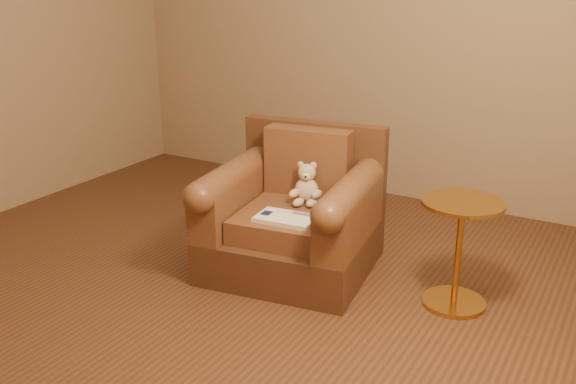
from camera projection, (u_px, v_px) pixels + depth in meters
The scene contains 5 objects.
floor at pixel (205, 292), 3.47m from camera, with size 4.00×4.00×0.00m, color #502F1B.
armchair at pixel (294, 217), 3.68m from camera, with size 0.99×0.95×0.79m.
teddy_bear at pixel (306, 187), 3.67m from camera, with size 0.18×0.20×0.24m.
guidebook at pixel (286, 218), 3.43m from camera, with size 0.33×0.22×0.03m.
side_table at pixel (459, 250), 3.24m from camera, with size 0.41×0.41×0.57m.
Camera 1 is at (1.94, -2.45, 1.66)m, focal length 40.00 mm.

